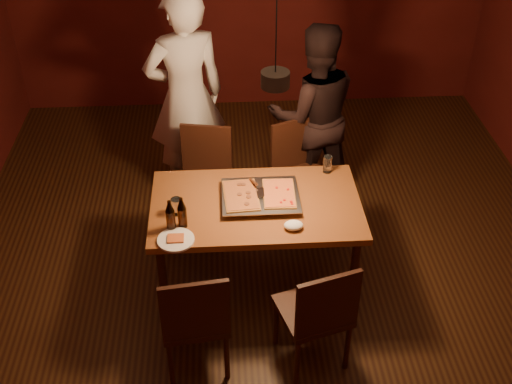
{
  "coord_description": "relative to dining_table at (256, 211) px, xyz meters",
  "views": [
    {
      "loc": [
        -0.34,
        -3.57,
        3.51
      ],
      "look_at": [
        -0.11,
        0.07,
        0.85
      ],
      "focal_mm": 45.0,
      "sensor_mm": 36.0,
      "label": 1
    }
  ],
  "objects": [
    {
      "name": "dining_table",
      "position": [
        0.0,
        0.0,
        0.0
      ],
      "size": [
        1.5,
        0.9,
        0.75
      ],
      "color": "brown",
      "rests_on": "floor"
    },
    {
      "name": "beer_bottle_b",
      "position": [
        -0.51,
        -0.22,
        0.19
      ],
      "size": [
        0.06,
        0.06,
        0.23
      ],
      "color": "black",
      "rests_on": "dining_table"
    },
    {
      "name": "pendant_lamp",
      "position": [
        0.11,
        -0.07,
        1.08
      ],
      "size": [
        0.18,
        0.18,
        1.1
      ],
      "color": "black",
      "rests_on": "ceiling"
    },
    {
      "name": "chair_near_left",
      "position": [
        -0.44,
        -0.84,
        -0.14
      ],
      "size": [
        0.47,
        0.47,
        0.49
      ],
      "rotation": [
        0.0,
        0.0,
        0.12
      ],
      "color": "#38190F",
      "rests_on": "floor"
    },
    {
      "name": "beer_bottle_a",
      "position": [
        -0.59,
        -0.25,
        0.19
      ],
      "size": [
        0.06,
        0.06,
        0.24
      ],
      "color": "black",
      "rests_on": "dining_table"
    },
    {
      "name": "room_shell",
      "position": [
        0.11,
        -0.07,
        0.72
      ],
      "size": [
        6.0,
        6.0,
        6.0
      ],
      "color": "#3D2510",
      "rests_on": "ground"
    },
    {
      "name": "chair_far_right",
      "position": [
        0.41,
        0.82,
        -0.14
      ],
      "size": [
        0.55,
        0.55,
        0.49
      ],
      "rotation": [
        0.0,
        0.0,
        3.55
      ],
      "color": "#38190F",
      "rests_on": "floor"
    },
    {
      "name": "chair_far_left",
      "position": [
        -0.38,
        0.77,
        -0.14
      ],
      "size": [
        0.49,
        0.49,
        0.49
      ],
      "rotation": [
        0.0,
        0.0,
        2.95
      ],
      "color": "#38190F",
      "rests_on": "floor"
    },
    {
      "name": "plate_slice",
      "position": [
        -0.55,
        -0.38,
        0.08
      ],
      "size": [
        0.25,
        0.25,
        0.03
      ],
      "color": "white",
      "rests_on": "dining_table"
    },
    {
      "name": "pizza_tray",
      "position": [
        0.03,
        0.04,
        0.1
      ],
      "size": [
        0.58,
        0.49,
        0.05
      ],
      "primitive_type": "cube",
      "rotation": [
        0.0,
        0.0,
        -0.07
      ],
      "color": "silver",
      "rests_on": "dining_table"
    },
    {
      "name": "water_glass_right",
      "position": [
        0.57,
        0.37,
        0.14
      ],
      "size": [
        0.07,
        0.07,
        0.14
      ],
      "primitive_type": "cylinder",
      "color": "silver",
      "rests_on": "dining_table"
    },
    {
      "name": "diner_white",
      "position": [
        -0.52,
        1.27,
        0.27
      ],
      "size": [
        0.8,
        0.65,
        1.9
      ],
      "primitive_type": "imported",
      "rotation": [
        0.0,
        0.0,
        3.46
      ],
      "color": "silver",
      "rests_on": "floor"
    },
    {
      "name": "chair_near_right",
      "position": [
        0.35,
        -0.84,
        -0.14
      ],
      "size": [
        0.52,
        0.52,
        0.49
      ],
      "rotation": [
        0.0,
        0.0,
        0.29
      ],
      "color": "#38190F",
      "rests_on": "floor"
    },
    {
      "name": "pizza_cheese",
      "position": [
        0.17,
        0.03,
        0.13
      ],
      "size": [
        0.24,
        0.36,
        0.02
      ],
      "primitive_type": "cube",
      "rotation": [
        0.0,
        0.0,
        -0.03
      ],
      "color": "gold",
      "rests_on": "pizza_tray"
    },
    {
      "name": "pizza_meat",
      "position": [
        -0.1,
        0.03,
        0.13
      ],
      "size": [
        0.26,
        0.39,
        0.02
      ],
      "primitive_type": "cube",
      "rotation": [
        0.0,
        0.0,
        0.07
      ],
      "color": "maroon",
      "rests_on": "pizza_tray"
    },
    {
      "name": "napkin",
      "position": [
        0.24,
        -0.3,
        0.1
      ],
      "size": [
        0.13,
        0.1,
        0.06
      ],
      "primitive_type": "ellipsoid",
      "color": "white",
      "rests_on": "dining_table"
    },
    {
      "name": "spatula",
      "position": [
        0.03,
        0.04,
        0.14
      ],
      "size": [
        0.17,
        0.26,
        0.04
      ],
      "primitive_type": null,
      "rotation": [
        0.0,
        0.0,
        0.36
      ],
      "color": "silver",
      "rests_on": "pizza_tray"
    },
    {
      "name": "water_glass_left",
      "position": [
        -0.56,
        -0.08,
        0.13
      ],
      "size": [
        0.08,
        0.08,
        0.12
      ],
      "primitive_type": "cylinder",
      "color": "silver",
      "rests_on": "dining_table"
    },
    {
      "name": "diner_dark",
      "position": [
        0.56,
        1.13,
        0.14
      ],
      "size": [
        0.84,
        0.68,
        1.63
      ],
      "primitive_type": "imported",
      "rotation": [
        0.0,
        0.0,
        3.22
      ],
      "color": "black",
      "rests_on": "floor"
    }
  ]
}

